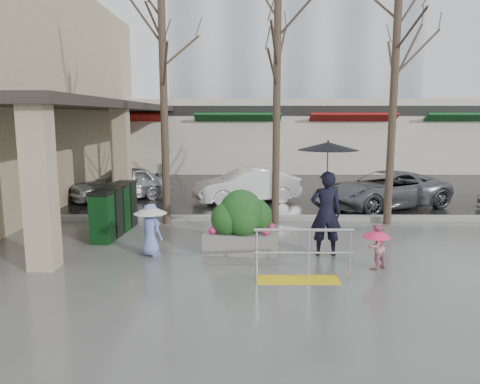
{
  "coord_description": "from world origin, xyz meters",
  "views": [
    {
      "loc": [
        0.22,
        -9.88,
        3.17
      ],
      "look_at": [
        0.17,
        1.44,
        1.3
      ],
      "focal_mm": 35.0,
      "sensor_mm": 36.0,
      "label": 1
    }
  ],
  "objects_px": {
    "tree_west": "(162,45)",
    "woman": "(327,190)",
    "handrail": "(301,262)",
    "planter": "(242,222)",
    "child_pink": "(376,243)",
    "news_boxes": "(115,210)",
    "child_blue": "(151,224)",
    "car_a": "(121,183)",
    "tree_mideast": "(396,53)",
    "tree_midwest": "(277,40)",
    "car_c": "(385,190)",
    "car_b": "(246,185)"
  },
  "relations": [
    {
      "from": "woman",
      "to": "planter",
      "type": "xyz_separation_m",
      "value": [
        -1.91,
        0.24,
        -0.8
      ]
    },
    {
      "from": "car_a",
      "to": "child_blue",
      "type": "bearing_deg",
      "value": -13.0
    },
    {
      "from": "child_pink",
      "to": "news_boxes",
      "type": "bearing_deg",
      "value": -58.62
    },
    {
      "from": "woman",
      "to": "child_pink",
      "type": "distance_m",
      "value": 1.63
    },
    {
      "from": "handrail",
      "to": "tree_midwest",
      "type": "bearing_deg",
      "value": 91.91
    },
    {
      "from": "tree_west",
      "to": "woman",
      "type": "xyz_separation_m",
      "value": [
        4.12,
        -3.11,
        -3.59
      ]
    },
    {
      "from": "tree_mideast",
      "to": "handrail",
      "type": "bearing_deg",
      "value": -123.19
    },
    {
      "from": "planter",
      "to": "car_a",
      "type": "bearing_deg",
      "value": 124.13
    },
    {
      "from": "tree_mideast",
      "to": "child_pink",
      "type": "distance_m",
      "value": 6.13
    },
    {
      "from": "tree_midwest",
      "to": "car_a",
      "type": "bearing_deg",
      "value": 145.25
    },
    {
      "from": "tree_midwest",
      "to": "woman",
      "type": "relative_size",
      "value": 2.67
    },
    {
      "from": "handrail",
      "to": "child_blue",
      "type": "distance_m",
      "value": 3.6
    },
    {
      "from": "handrail",
      "to": "child_blue",
      "type": "bearing_deg",
      "value": 153.37
    },
    {
      "from": "tree_west",
      "to": "car_a",
      "type": "xyz_separation_m",
      "value": [
        -2.34,
        3.85,
        -4.45
      ]
    },
    {
      "from": "car_a",
      "to": "child_pink",
      "type": "bearing_deg",
      "value": 10.21
    },
    {
      "from": "tree_midwest",
      "to": "car_c",
      "type": "bearing_deg",
      "value": 31.43
    },
    {
      "from": "tree_midwest",
      "to": "car_b",
      "type": "height_order",
      "value": "tree_midwest"
    },
    {
      "from": "tree_midwest",
      "to": "child_blue",
      "type": "relative_size",
      "value": 5.81
    },
    {
      "from": "handrail",
      "to": "tree_west",
      "type": "height_order",
      "value": "tree_west"
    },
    {
      "from": "tree_mideast",
      "to": "child_blue",
      "type": "distance_m",
      "value": 8.22
    },
    {
      "from": "handrail",
      "to": "car_a",
      "type": "xyz_separation_m",
      "value": [
        -5.7,
        8.65,
        0.25
      ]
    },
    {
      "from": "child_pink",
      "to": "news_boxes",
      "type": "distance_m",
      "value": 6.84
    },
    {
      "from": "car_b",
      "to": "car_c",
      "type": "bearing_deg",
      "value": 60.4
    },
    {
      "from": "handrail",
      "to": "tree_mideast",
      "type": "relative_size",
      "value": 0.29
    },
    {
      "from": "tree_mideast",
      "to": "child_blue",
      "type": "bearing_deg",
      "value": -153.29
    },
    {
      "from": "tree_west",
      "to": "planter",
      "type": "height_order",
      "value": "tree_west"
    },
    {
      "from": "tree_midwest",
      "to": "car_a",
      "type": "height_order",
      "value": "tree_midwest"
    },
    {
      "from": "planter",
      "to": "car_a",
      "type": "xyz_separation_m",
      "value": [
        -4.55,
        6.72,
        -0.07
      ]
    },
    {
      "from": "car_c",
      "to": "news_boxes",
      "type": "bearing_deg",
      "value": -89.87
    },
    {
      "from": "child_blue",
      "to": "car_a",
      "type": "distance_m",
      "value": 7.47
    },
    {
      "from": "car_b",
      "to": "child_pink",
      "type": "bearing_deg",
      "value": 1.08
    },
    {
      "from": "tree_west",
      "to": "planter",
      "type": "bearing_deg",
      "value": -52.42
    },
    {
      "from": "handrail",
      "to": "car_c",
      "type": "bearing_deg",
      "value": 62.28
    },
    {
      "from": "planter",
      "to": "child_blue",
      "type": "bearing_deg",
      "value": -171.07
    },
    {
      "from": "car_b",
      "to": "tree_west",
      "type": "bearing_deg",
      "value": -53.44
    },
    {
      "from": "handrail",
      "to": "tree_midwest",
      "type": "height_order",
      "value": "tree_midwest"
    },
    {
      "from": "planter",
      "to": "news_boxes",
      "type": "relative_size",
      "value": 0.76
    },
    {
      "from": "handrail",
      "to": "car_a",
      "type": "distance_m",
      "value": 10.36
    },
    {
      "from": "handrail",
      "to": "tree_west",
      "type": "distance_m",
      "value": 7.52
    },
    {
      "from": "handrail",
      "to": "tree_west",
      "type": "bearing_deg",
      "value": 124.99
    },
    {
      "from": "tree_west",
      "to": "news_boxes",
      "type": "xyz_separation_m",
      "value": [
        -1.19,
        -1.21,
        -4.43
      ]
    },
    {
      "from": "tree_midwest",
      "to": "tree_mideast",
      "type": "bearing_deg",
      "value": -0.0
    },
    {
      "from": "car_a",
      "to": "car_c",
      "type": "height_order",
      "value": "same"
    },
    {
      "from": "car_a",
      "to": "car_b",
      "type": "distance_m",
      "value": 4.75
    },
    {
      "from": "news_boxes",
      "to": "tree_midwest",
      "type": "bearing_deg",
      "value": 20.57
    },
    {
      "from": "child_pink",
      "to": "planter",
      "type": "distance_m",
      "value": 3.05
    },
    {
      "from": "handrail",
      "to": "planter",
      "type": "bearing_deg",
      "value": 120.83
    },
    {
      "from": "planter",
      "to": "handrail",
      "type": "bearing_deg",
      "value": -59.17
    },
    {
      "from": "tree_mideast",
      "to": "child_pink",
      "type": "bearing_deg",
      "value": -110.1
    },
    {
      "from": "child_blue",
      "to": "car_a",
      "type": "height_order",
      "value": "car_a"
    }
  ]
}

